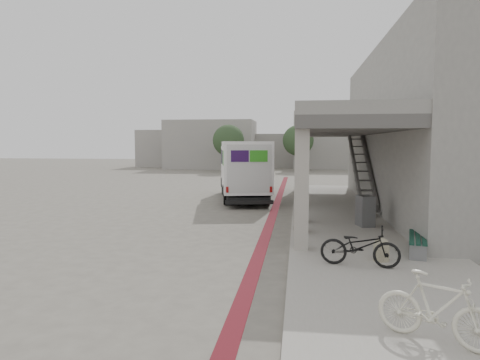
# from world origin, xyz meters

# --- Properties ---
(ground) EXTENTS (120.00, 120.00, 0.00)m
(ground) POSITION_xyz_m (0.00, 0.00, 0.00)
(ground) COLOR #645E56
(ground) RESTS_ON ground
(bike_lane_stripe) EXTENTS (0.35, 40.00, 0.01)m
(bike_lane_stripe) POSITION_xyz_m (1.00, 2.00, 0.01)
(bike_lane_stripe) COLOR maroon
(bike_lane_stripe) RESTS_ON ground
(sidewalk) EXTENTS (4.40, 28.00, 0.12)m
(sidewalk) POSITION_xyz_m (4.00, 0.00, 0.06)
(sidewalk) COLOR gray
(sidewalk) RESTS_ON ground
(transit_building) EXTENTS (7.60, 17.00, 7.00)m
(transit_building) POSITION_xyz_m (6.83, 4.50, 3.40)
(transit_building) COLOR gray
(transit_building) RESTS_ON ground
(distant_backdrop) EXTENTS (28.00, 10.00, 6.50)m
(distant_backdrop) POSITION_xyz_m (-2.84, 35.89, 2.70)
(distant_backdrop) COLOR gray
(distant_backdrop) RESTS_ON ground
(tree_left) EXTENTS (3.20, 3.20, 4.80)m
(tree_left) POSITION_xyz_m (-5.00, 28.00, 3.18)
(tree_left) COLOR #38281C
(tree_left) RESTS_ON ground
(tree_mid) EXTENTS (3.20, 3.20, 4.80)m
(tree_mid) POSITION_xyz_m (2.00, 30.00, 3.18)
(tree_mid) COLOR #38281C
(tree_mid) RESTS_ON ground
(tree_right) EXTENTS (3.20, 3.20, 4.80)m
(tree_right) POSITION_xyz_m (10.00, 29.00, 3.18)
(tree_right) COLOR #38281C
(tree_right) RESTS_ON ground
(fedex_truck) EXTENTS (3.48, 7.38, 3.03)m
(fedex_truck) POSITION_xyz_m (-0.79, 7.14, 1.61)
(fedex_truck) COLOR black
(fedex_truck) RESTS_ON ground
(bench) EXTENTS (0.84, 1.91, 0.44)m
(bench) POSITION_xyz_m (5.09, -3.53, 0.43)
(bench) COLOR slate
(bench) RESTS_ON sidewalk
(bollard_near) EXTENTS (0.37, 0.37, 0.56)m
(bollard_near) POSITION_xyz_m (4.02, -4.42, 0.40)
(bollard_near) COLOR gray
(bollard_near) RESTS_ON sidewalk
(bollard_far) EXTENTS (0.43, 0.43, 0.64)m
(bollard_far) POSITION_xyz_m (2.10, -1.26, 0.44)
(bollard_far) COLOR gray
(bollard_far) RESTS_ON sidewalk
(utility_cabinet) EXTENTS (0.61, 0.73, 1.05)m
(utility_cabinet) POSITION_xyz_m (4.30, -0.03, 0.64)
(utility_cabinet) COLOR slate
(utility_cabinet) RESTS_ON sidewalk
(bicycle_black) EXTENTS (1.87, 0.91, 0.94)m
(bicycle_black) POSITION_xyz_m (3.43, -4.97, 0.59)
(bicycle_black) COLOR black
(bicycle_black) RESTS_ON sidewalk
(bicycle_cream) EXTENTS (1.70, 1.27, 1.02)m
(bicycle_cream) POSITION_xyz_m (3.97, -8.74, 0.63)
(bicycle_cream) COLOR beige
(bicycle_cream) RESTS_ON sidewalk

